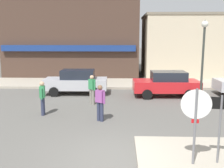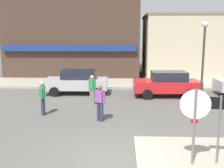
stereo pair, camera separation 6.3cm
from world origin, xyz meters
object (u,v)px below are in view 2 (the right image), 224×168
object	(u,v)px
one_way_sign	(219,123)
pedestrian_crossing_far	(100,102)
parked_car_second	(167,84)
stop_sign	(195,117)
lamp_post	(204,50)
pedestrian_crossing_near	(43,97)
pedestrian_kerb_side	(92,89)
parked_car_nearest	(77,81)

from	to	relation	value
one_way_sign	pedestrian_crossing_far	world-z (taller)	one_way_sign
one_way_sign	parked_car_second	distance (m)	9.00
stop_sign	pedestrian_crossing_far	world-z (taller)	stop_sign
lamp_post	pedestrian_crossing_near	xyz separation A→B (m)	(-8.06, -2.39, -2.09)
lamp_post	pedestrian_kerb_side	distance (m)	6.33
parked_car_nearest	pedestrian_crossing_near	distance (m)	4.75
parked_car_second	pedestrian_kerb_side	size ratio (longest dim) A/B	2.51
pedestrian_crossing_near	pedestrian_kerb_side	xyz separation A→B (m)	(2.10, 2.05, 0.00)
parked_car_nearest	pedestrian_crossing_far	size ratio (longest dim) A/B	2.51
lamp_post	pedestrian_kerb_side	world-z (taller)	lamp_post
pedestrian_kerb_side	pedestrian_crossing_near	bearing A→B (deg)	-135.63
one_way_sign	parked_car_nearest	size ratio (longest dim) A/B	0.52
one_way_sign	lamp_post	world-z (taller)	lamp_post
parked_car_nearest	pedestrian_crossing_near	world-z (taller)	pedestrian_crossing_near
pedestrian_crossing_far	pedestrian_kerb_side	world-z (taller)	same
lamp_post	parked_car_nearest	world-z (taller)	lamp_post
one_way_sign	pedestrian_kerb_side	bearing A→B (deg)	122.19
parked_car_second	pedestrian_crossing_near	xyz separation A→B (m)	(-6.48, -4.16, 0.06)
stop_sign	parked_car_second	size ratio (longest dim) A/B	0.57
stop_sign	parked_car_nearest	xyz separation A→B (m)	(-4.93, 9.61, -0.71)
parked_car_second	pedestrian_kerb_side	world-z (taller)	pedestrian_kerb_side
one_way_sign	pedestrian_crossing_near	size ratio (longest dim) A/B	1.30
one_way_sign	stop_sign	bearing A→B (deg)	-172.62
stop_sign	pedestrian_crossing_near	xyz separation A→B (m)	(-5.72, 4.92, -0.65)
pedestrian_crossing_far	pedestrian_kerb_side	distance (m)	2.93
lamp_post	pedestrian_crossing_far	xyz separation A→B (m)	(-5.28, -3.19, -2.09)
parked_car_nearest	one_way_sign	bearing A→B (deg)	-59.34
parked_car_second	pedestrian_kerb_side	xyz separation A→B (m)	(-4.38, -2.11, 0.06)
lamp_post	pedestrian_crossing_far	bearing A→B (deg)	-148.83
parked_car_second	lamp_post	bearing A→B (deg)	-48.12
one_way_sign	lamp_post	xyz separation A→B (m)	(1.63, 7.22, 1.63)
stop_sign	parked_car_nearest	world-z (taller)	stop_sign
one_way_sign	pedestrian_crossing_far	size ratio (longest dim) A/B	1.30
stop_sign	one_way_sign	world-z (taller)	stop_sign
pedestrian_crossing_near	pedestrian_kerb_side	world-z (taller)	same
pedestrian_crossing_near	pedestrian_kerb_side	size ratio (longest dim) A/B	1.00
one_way_sign	lamp_post	bearing A→B (deg)	77.30
lamp_post	parked_car_nearest	bearing A→B (deg)	162.49
parked_car_second	pedestrian_crossing_near	world-z (taller)	pedestrian_crossing_near
stop_sign	parked_car_second	world-z (taller)	stop_sign
stop_sign	pedestrian_kerb_side	distance (m)	7.89
parked_car_nearest	pedestrian_kerb_side	xyz separation A→B (m)	(1.31, -2.64, 0.06)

